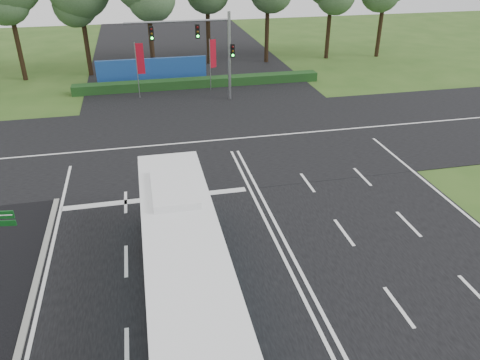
% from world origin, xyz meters
% --- Properties ---
extents(ground, '(120.00, 120.00, 0.00)m').
position_xyz_m(ground, '(0.00, 0.00, 0.00)').
color(ground, '#2F501A').
rests_on(ground, ground).
extents(road_main, '(20.00, 120.00, 0.04)m').
position_xyz_m(road_main, '(0.00, 0.00, 0.02)').
color(road_main, black).
rests_on(road_main, ground).
extents(road_cross, '(120.00, 14.00, 0.05)m').
position_xyz_m(road_cross, '(0.00, 12.00, 0.03)').
color(road_cross, black).
rests_on(road_cross, ground).
extents(kerb_strip, '(0.25, 18.00, 0.12)m').
position_xyz_m(kerb_strip, '(-10.10, -3.00, 0.06)').
color(kerb_strip, gray).
rests_on(kerb_strip, ground).
extents(city_bus, '(2.86, 12.95, 3.71)m').
position_xyz_m(city_bus, '(-4.39, -3.15, 1.87)').
color(city_bus, '#67CEEF').
rests_on(city_bus, ground).
extents(banner_flag_left, '(0.68, 0.08, 4.63)m').
position_xyz_m(banner_flag_left, '(-5.11, 22.39, 3.01)').
color(banner_flag_left, gray).
rests_on(banner_flag_left, ground).
extents(banner_flag_mid, '(0.61, 0.31, 4.47)m').
position_xyz_m(banner_flag_mid, '(1.05, 23.31, 2.92)').
color(banner_flag_mid, gray).
rests_on(banner_flag_mid, ground).
extents(traffic_light_gantry, '(8.41, 0.28, 7.00)m').
position_xyz_m(traffic_light_gantry, '(0.21, 20.50, 4.66)').
color(traffic_light_gantry, gray).
rests_on(traffic_light_gantry, ground).
extents(hedge, '(22.00, 1.20, 0.80)m').
position_xyz_m(hedge, '(0.00, 24.50, 0.40)').
color(hedge, '#193A15').
rests_on(hedge, ground).
extents(blue_hoarding, '(10.00, 0.30, 2.20)m').
position_xyz_m(blue_hoarding, '(-4.00, 27.00, 1.10)').
color(blue_hoarding, navy).
rests_on(blue_hoarding, ground).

